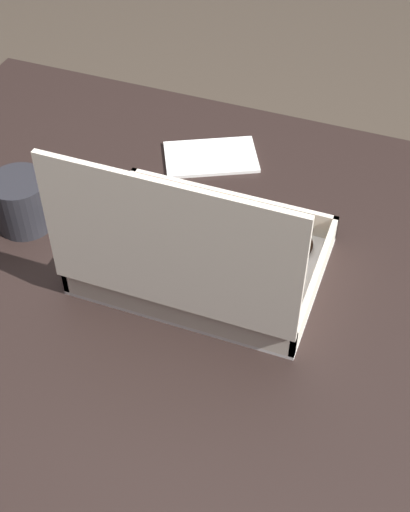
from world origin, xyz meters
TOP-DOWN VIEW (x-y plane):
  - ground_plane at (0.00, 0.00)m, footprint 8.00×8.00m
  - dining_table at (0.00, 0.00)m, footprint 1.12×0.84m
  - donut_box at (-0.02, 0.02)m, footprint 0.33×0.25m
  - coffee_mug at (0.27, -0.00)m, footprint 0.09×0.09m
  - paper_napkin at (0.06, -0.25)m, footprint 0.18×0.16m

SIDE VIEW (x-z plane):
  - ground_plane at x=0.00m, z-range 0.00..0.00m
  - dining_table at x=0.00m, z-range 0.27..1.00m
  - paper_napkin at x=0.06m, z-range 0.74..0.74m
  - coffee_mug at x=0.27m, z-range 0.74..0.82m
  - donut_box at x=-0.02m, z-range 0.66..0.91m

